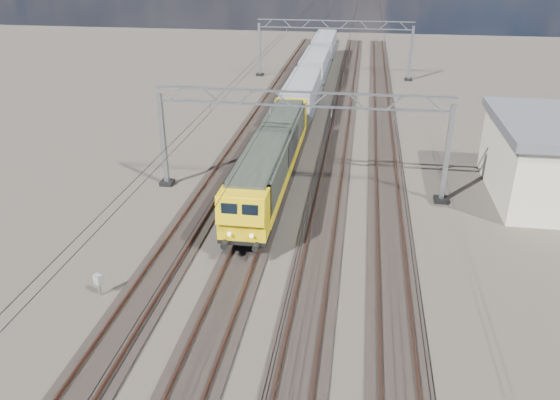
# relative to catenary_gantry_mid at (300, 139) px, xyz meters

# --- Properties ---
(ground) EXTENTS (160.00, 160.00, 0.00)m
(ground) POSITION_rel_catenary_gantry_mid_xyz_m (-0.00, -4.00, -3.91)
(ground) COLOR #2A231F
(ground) RESTS_ON ground
(track_outer_west) EXTENTS (2.60, 140.00, 0.30)m
(track_outer_west) POSITION_rel_catenary_gantry_mid_xyz_m (-6.00, -4.00, -3.83)
(track_outer_west) COLOR black
(track_outer_west) RESTS_ON ground
(track_loco) EXTENTS (2.60, 140.00, 0.30)m
(track_loco) POSITION_rel_catenary_gantry_mid_xyz_m (-2.00, -4.00, -3.83)
(track_loco) COLOR black
(track_loco) RESTS_ON ground
(track_inner_east) EXTENTS (2.60, 140.00, 0.30)m
(track_inner_east) POSITION_rel_catenary_gantry_mid_xyz_m (2.00, -4.00, -3.83)
(track_inner_east) COLOR black
(track_inner_east) RESTS_ON ground
(track_outer_east) EXTENTS (2.60, 140.00, 0.30)m
(track_outer_east) POSITION_rel_catenary_gantry_mid_xyz_m (6.00, -4.00, -3.83)
(track_outer_east) COLOR black
(track_outer_east) RESTS_ON ground
(catenary_gantry_mid) EXTENTS (19.90, 0.90, 7.11)m
(catenary_gantry_mid) POSITION_rel_catenary_gantry_mid_xyz_m (0.00, 0.00, 0.00)
(catenary_gantry_mid) COLOR #949AA1
(catenary_gantry_mid) RESTS_ON ground
(catenary_gantry_far) EXTENTS (19.90, 0.90, 7.11)m
(catenary_gantry_far) POSITION_rel_catenary_gantry_mid_xyz_m (0.00, 36.00, 0.00)
(catenary_gantry_far) COLOR #949AA1
(catenary_gantry_far) RESTS_ON ground
(overhead_wires) EXTENTS (12.03, 140.00, 0.53)m
(overhead_wires) POSITION_rel_catenary_gantry_mid_xyz_m (-0.00, 4.00, 1.84)
(overhead_wires) COLOR black
(overhead_wires) RESTS_ON ground
(locomotive) EXTENTS (2.76, 21.10, 3.62)m
(locomotive) POSITION_rel_catenary_gantry_mid_xyz_m (-2.00, 0.58, -1.58)
(locomotive) COLOR black
(locomotive) RESTS_ON ground
(hopper_wagon_lead) EXTENTS (3.38, 13.00, 3.25)m
(hopper_wagon_lead) POSITION_rel_catenary_gantry_mid_xyz_m (-2.00, 18.28, -1.67)
(hopper_wagon_lead) COLOR black
(hopper_wagon_lead) RESTS_ON ground
(hopper_wagon_mid) EXTENTS (3.38, 13.00, 3.25)m
(hopper_wagon_mid) POSITION_rel_catenary_gantry_mid_xyz_m (-2.00, 32.48, -1.67)
(hopper_wagon_mid) COLOR black
(hopper_wagon_mid) RESTS_ON ground
(hopper_wagon_third) EXTENTS (3.38, 13.00, 3.25)m
(hopper_wagon_third) POSITION_rel_catenary_gantry_mid_xyz_m (-2.00, 46.68, -1.67)
(hopper_wagon_third) COLOR black
(hopper_wagon_third) RESTS_ON ground
(trackside_cabinet) EXTENTS (0.48, 0.43, 1.18)m
(trackside_cabinet) POSITION_rel_catenary_gantry_mid_xyz_m (-8.19, -13.52, -3.02)
(trackside_cabinet) COLOR #949AA1
(trackside_cabinet) RESTS_ON ground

